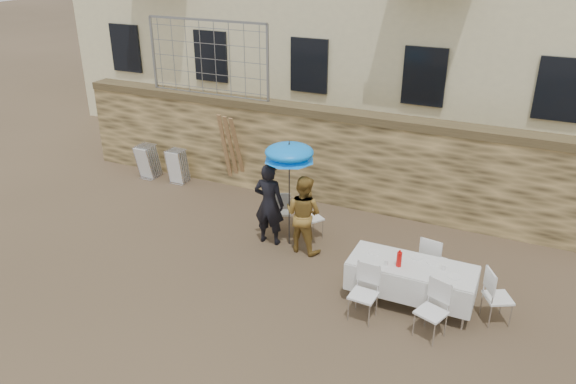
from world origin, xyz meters
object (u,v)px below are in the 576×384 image
at_px(table_chair_front_left, 363,294).
at_px(table_chair_back, 432,259).
at_px(soda_bottle, 399,259).
at_px(man_suit, 269,204).
at_px(couple_chair_right, 311,217).
at_px(chair_stack_right, 181,164).
at_px(couple_chair_left, 281,210).
at_px(chair_stack_left, 153,159).
at_px(woman_dress, 303,214).
at_px(banquet_table, 412,267).
at_px(umbrella, 289,155).
at_px(table_chair_front_right, 431,311).
at_px(table_chair_side, 498,296).

bearing_deg(table_chair_front_left, table_chair_back, 66.46).
bearing_deg(soda_bottle, man_suit, 160.21).
xyz_separation_m(couple_chair_right, table_chair_back, (2.63, -0.65, 0.00)).
distance_m(man_suit, chair_stack_right, 4.01).
bearing_deg(couple_chair_left, chair_stack_right, -46.64).
bearing_deg(couple_chair_right, soda_bottle, 179.79).
bearing_deg(couple_chair_right, chair_stack_right, 17.18).
distance_m(man_suit, chair_stack_left, 4.82).
bearing_deg(man_suit, chair_stack_left, -27.22).
xyz_separation_m(woman_dress, chair_stack_right, (-4.24, 1.94, -0.34)).
xyz_separation_m(banquet_table, table_chair_back, (0.20, 0.80, -0.25)).
height_order(umbrella, chair_stack_left, umbrella).
bearing_deg(man_suit, table_chair_front_left, 143.44).
xyz_separation_m(soda_bottle, table_chair_back, (0.40, 0.95, -0.43)).
height_order(umbrella, table_chair_front_left, umbrella).
distance_m(banquet_table, table_chair_front_right, 0.94).
xyz_separation_m(banquet_table, soda_bottle, (-0.20, -0.15, 0.17)).
relative_size(umbrella, chair_stack_right, 2.24).
distance_m(woman_dress, table_chair_back, 2.60).
relative_size(table_chair_side, chair_stack_right, 1.04).
bearing_deg(man_suit, table_chair_front_right, 152.12).
distance_m(umbrella, couple_chair_right, 1.56).
height_order(umbrella, couple_chair_left, umbrella).
bearing_deg(chair_stack_left, banquet_table, -20.72).
bearing_deg(banquet_table, umbrella, 159.80).
relative_size(umbrella, table_chair_side, 2.15).
relative_size(table_chair_front_left, table_chair_front_right, 1.00).
bearing_deg(table_chair_front_left, umbrella, 144.28).
bearing_deg(table_chair_side, table_chair_front_right, 105.00).
height_order(woman_dress, chair_stack_left, woman_dress).
bearing_deg(chair_stack_left, couple_chair_right, -15.27).
bearing_deg(woman_dress, table_chair_back, -174.32).
xyz_separation_m(table_chair_front_right, table_chair_side, (0.90, 0.85, 0.00)).
bearing_deg(couple_chair_left, banquet_table, 130.15).
bearing_deg(couple_chair_left, table_chair_front_left, 114.01).
bearing_deg(banquet_table, table_chair_front_right, -56.31).
height_order(banquet_table, chair_stack_left, chair_stack_left).
bearing_deg(table_chair_side, chair_stack_left, 44.53).
relative_size(soda_bottle, table_chair_front_right, 0.27).
bearing_deg(table_chair_side, umbrella, 49.28).
xyz_separation_m(couple_chair_left, chair_stack_right, (-3.49, 1.39, -0.02)).
height_order(soda_bottle, table_chair_back, soda_bottle).
bearing_deg(soda_bottle, couple_chair_left, 151.30).
relative_size(table_chair_front_left, chair_stack_left, 1.04).
xyz_separation_m(table_chair_side, chair_stack_left, (-8.92, 2.74, -0.02)).
xyz_separation_m(woman_dress, couple_chair_right, (-0.05, 0.55, -0.32)).
relative_size(couple_chair_right, table_chair_side, 1.00).
height_order(couple_chair_right, table_chair_back, same).
bearing_deg(umbrella, table_chair_side, -12.35).
xyz_separation_m(table_chair_front_right, chair_stack_right, (-7.12, 3.59, -0.02)).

